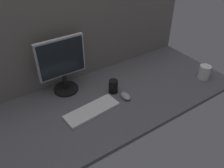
# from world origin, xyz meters

# --- Properties ---
(ground_plane) EXTENTS (1.80, 0.80, 0.03)m
(ground_plane) POSITION_xyz_m (0.00, 0.00, -0.01)
(ground_plane) COLOR #515156
(cubicle_wall_back) EXTENTS (1.80, 0.05, 0.67)m
(cubicle_wall_back) POSITION_xyz_m (0.00, 0.38, 0.34)
(cubicle_wall_back) COLOR slate
(cubicle_wall_back) RESTS_ON ground_plane
(monitor) EXTENTS (0.34, 0.18, 0.41)m
(monitor) POSITION_xyz_m (-0.25, 0.25, 0.22)
(monitor) COLOR black
(monitor) RESTS_ON ground_plane
(keyboard) EXTENTS (0.38, 0.16, 0.02)m
(keyboard) POSITION_xyz_m (-0.21, -0.07, 0.01)
(keyboard) COLOR silver
(keyboard) RESTS_ON ground_plane
(mouse) EXTENTS (0.06, 0.10, 0.03)m
(mouse) POSITION_xyz_m (0.06, -0.07, 0.02)
(mouse) COLOR #99999E
(mouse) RESTS_ON ground_plane
(mug_ceramic_white) EXTENTS (0.12, 0.09, 0.11)m
(mug_ceramic_white) POSITION_xyz_m (0.72, -0.22, 0.06)
(mug_ceramic_white) COLOR white
(mug_ceramic_white) RESTS_ON ground_plane
(mug_black_travel) EXTENTS (0.07, 0.07, 0.10)m
(mug_black_travel) POSITION_xyz_m (0.03, 0.03, 0.05)
(mug_black_travel) COLOR black
(mug_black_travel) RESTS_ON ground_plane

